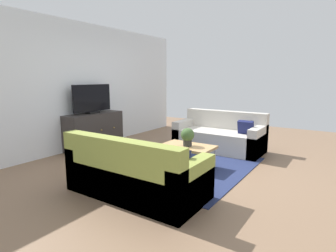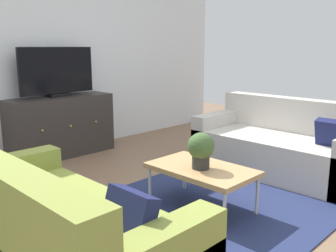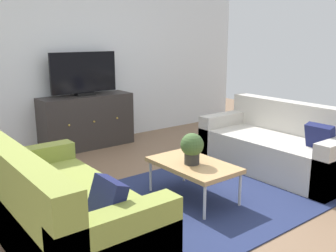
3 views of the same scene
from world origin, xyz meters
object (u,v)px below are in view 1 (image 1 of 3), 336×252
(couch_right_side, at_px, (220,137))
(coffee_table, at_px, (188,147))
(couch_left_side, at_px, (133,176))
(tv_console, at_px, (94,131))
(flat_screen_tv, at_px, (92,99))
(potted_plant, at_px, (188,136))

(couch_right_side, distance_m, coffee_table, 1.43)
(couch_right_side, xyz_separation_m, coffee_table, (-1.43, 0.00, 0.08))
(couch_left_side, height_order, couch_right_side, same)
(couch_left_side, distance_m, tv_console, 2.79)
(couch_right_side, xyz_separation_m, flat_screen_tv, (-1.42, 2.39, 0.81))
(couch_right_side, height_order, coffee_table, couch_right_side)
(tv_console, bearing_deg, flat_screen_tv, 90.00)
(potted_plant, bearing_deg, tv_console, 88.77)
(couch_right_side, relative_size, potted_plant, 5.89)
(coffee_table, bearing_deg, potted_plant, -158.36)
(couch_left_side, height_order, flat_screen_tv, flat_screen_tv)
(coffee_table, xyz_separation_m, potted_plant, (-0.04, -0.01, 0.20))
(coffee_table, bearing_deg, flat_screen_tv, 89.64)
(potted_plant, distance_m, tv_console, 2.39)
(potted_plant, distance_m, flat_screen_tv, 2.46)
(coffee_table, bearing_deg, tv_console, 89.64)
(couch_right_side, height_order, potted_plant, couch_right_side)
(couch_left_side, height_order, potted_plant, couch_left_side)
(couch_left_side, relative_size, couch_right_side, 1.00)
(couch_left_side, xyz_separation_m, coffee_table, (1.44, 0.00, 0.08))
(coffee_table, height_order, potted_plant, potted_plant)
(couch_left_side, bearing_deg, tv_console, 58.51)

